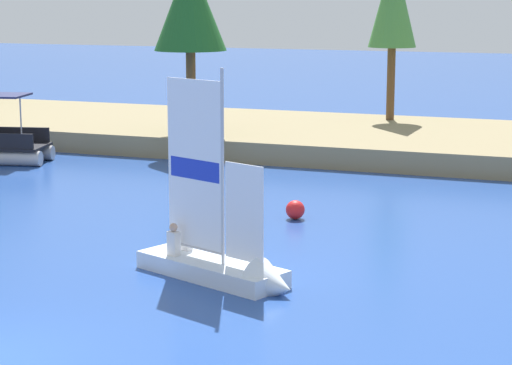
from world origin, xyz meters
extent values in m
cube|color=#897A56|center=(0.00, 26.77, 0.44)|extent=(80.00, 10.71, 0.88)
cylinder|color=brown|center=(-6.05, 23.26, 2.60)|extent=(0.40, 0.40, 3.44)
cone|color=#1E5B23|center=(-6.05, 23.26, 6.24)|extent=(3.02, 3.02, 3.84)
cylinder|color=brown|center=(0.89, 30.32, 2.56)|extent=(0.37, 0.37, 3.36)
cube|color=silver|center=(1.99, 6.55, 0.21)|extent=(4.13, 2.62, 0.42)
cone|color=silver|center=(3.83, 5.82, 0.21)|extent=(1.33, 1.41, 1.12)
cylinder|color=#B7B7BC|center=(2.36, 6.41, 2.71)|extent=(0.08, 0.08, 4.57)
cube|color=white|center=(1.52, 6.74, 2.68)|extent=(1.69, 0.70, 4.02)
cube|color=#1E33B2|center=(1.52, 6.74, 2.56)|extent=(1.53, 0.64, 0.48)
cube|color=white|center=(2.99, 6.15, 1.74)|extent=(1.09, 0.46, 2.25)
cylinder|color=#B7B7BC|center=(1.52, 6.74, 0.64)|extent=(1.71, 0.72, 0.06)
cube|color=silver|center=(0.97, 6.66, 0.71)|extent=(0.33, 0.29, 0.59)
sphere|color=tan|center=(0.97, 6.66, 1.12)|extent=(0.20, 0.20, 0.20)
cube|color=silver|center=(1.03, 7.23, 0.65)|extent=(0.33, 0.29, 0.46)
sphere|color=tan|center=(1.03, 7.23, 0.99)|extent=(0.20, 0.20, 0.20)
cylinder|color=#B2B2B7|center=(-11.39, 18.67, 1.67)|extent=(0.06, 0.06, 1.95)
sphere|color=red|center=(1.95, 13.06, 0.29)|extent=(0.57, 0.57, 0.57)
camera|label=1|loc=(10.78, -13.86, 6.62)|focal=68.04mm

